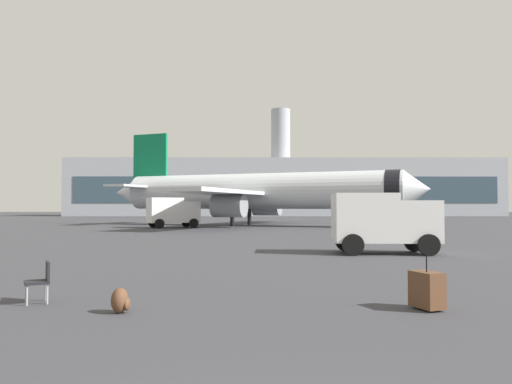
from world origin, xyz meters
TOP-DOWN VIEW (x-y plane):
  - airplane_at_gate at (0.50, 50.69)m, footprint 34.43×31.54m
  - service_truck at (-7.65, 45.64)m, footprint 5.28×4.12m
  - cargo_van at (5.68, 18.67)m, footprint 4.48×2.48m
  - safety_cone_near at (11.18, 58.55)m, footprint 0.44×0.44m
  - safety_cone_mid at (15.27, 41.84)m, footprint 0.44×0.44m
  - rolling_suitcase at (3.44, 6.92)m, footprint 0.61×0.74m
  - traveller_backpack at (-2.47, 6.66)m, footprint 0.36×0.40m
  - gate_chair at (-4.40, 7.65)m, footprint 0.64×0.64m
  - terminal_building at (7.29, 112.99)m, footprint 96.32×16.38m

SIDE VIEW (x-z plane):
  - traveller_backpack at x=-2.47m, z-range -0.01..0.47m
  - safety_cone_mid at x=15.27m, z-range -0.01..0.64m
  - safety_cone_near at x=11.18m, z-range -0.01..0.74m
  - rolling_suitcase at x=3.44m, z-range -0.16..0.94m
  - gate_chair at x=-4.40m, z-range 0.07..0.93m
  - cargo_van at x=5.68m, z-range 0.15..2.75m
  - service_truck at x=-7.65m, z-range 0.16..3.05m
  - airplane_at_gate at x=0.50m, z-range -1.59..8.91m
  - terminal_building at x=7.29m, z-range -5.86..18.84m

